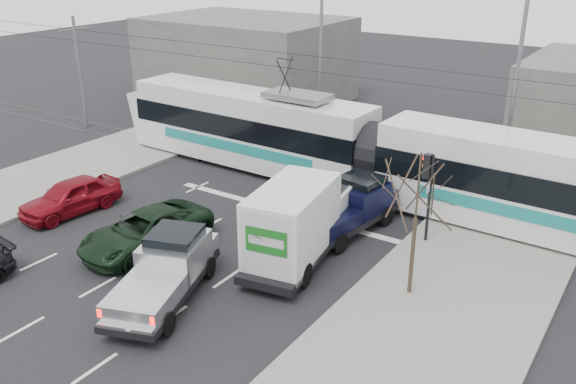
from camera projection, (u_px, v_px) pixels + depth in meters
The scene contains 16 objects.
ground at pixel (192, 265), 22.75m from camera, with size 120.00×120.00×0.00m, color black.
sidewalk_right at pixel (419, 345), 18.14m from camera, with size 6.00×60.00×0.15m, color gray.
sidewalk_left at pixel (1, 195), 28.83m from camera, with size 6.00×60.00×0.15m, color gray.
rails at pixel (326, 183), 30.46m from camera, with size 60.00×1.60×0.03m, color #33302D.
building_left at pixel (246, 59), 45.70m from camera, with size 14.00×10.00×6.00m, color slate.
bare_tree at pixel (418, 193), 19.36m from camera, with size 2.40×2.40×5.00m.
traffic_signal at pixel (428, 179), 23.42m from camera, with size 0.44×0.44×3.60m.
street_lamp_near at pixel (511, 85), 27.87m from camera, with size 2.38×0.25×9.00m.
street_lamp_far at pixel (318, 54), 35.27m from camera, with size 2.38×0.25×9.00m.
catenary at pixel (328, 107), 28.98m from camera, with size 60.00×0.20×7.00m.
tram at pixel (377, 154), 28.16m from camera, with size 29.05×3.66×5.92m.
silver_pickup at pixel (168, 268), 20.49m from camera, with size 3.70×5.96×2.05m.
box_truck at pixel (298, 223), 22.54m from camera, with size 3.17×6.58×3.15m.
navy_pickup at pixel (351, 206), 25.15m from camera, with size 2.55×5.37×2.18m.
green_car at pixel (146, 231), 23.72m from camera, with size 2.51×5.43×1.51m, color black.
red_car at pixel (71, 196), 26.88m from camera, with size 1.82×4.52×1.54m, color maroon.
Camera 1 is at (14.00, -14.69, 11.23)m, focal length 38.00 mm.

